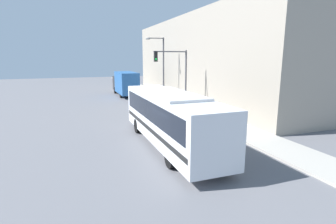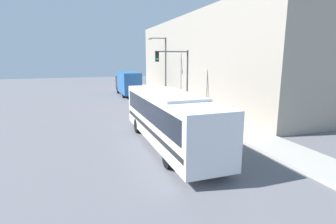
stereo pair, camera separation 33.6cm
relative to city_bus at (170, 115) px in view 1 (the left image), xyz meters
name	(u,v)px [view 1 (the left image)]	position (x,y,z in m)	size (l,w,h in m)	color
ground_plane	(180,157)	(-0.11, -1.81, -1.82)	(120.00, 120.00, 0.00)	slate
sidewalk	(162,97)	(5.73, 18.19, -1.75)	(2.68, 70.00, 0.13)	#A8A399
building_facade	(201,59)	(10.07, 15.83, 3.08)	(6.00, 33.29, 9.80)	#9E9384
city_bus	(170,115)	(0.00, 0.00, 0.00)	(2.57, 10.76, 3.15)	silver
delivery_truck	(125,83)	(1.64, 21.43, -0.09)	(2.23, 7.99, 3.19)	#265999
fire_hydrant	(223,122)	(4.99, 2.21, -1.33)	(0.24, 0.32, 0.71)	gold
traffic_light_pole	(175,70)	(4.05, 9.29, 2.15)	(3.28, 0.35, 5.62)	#47474C
parking_meter	(187,102)	(4.99, 8.55, -0.83)	(0.14, 0.14, 1.26)	#47474C
street_lamp	(161,63)	(4.96, 16.03, 2.57)	(2.23, 0.28, 7.22)	#47474C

